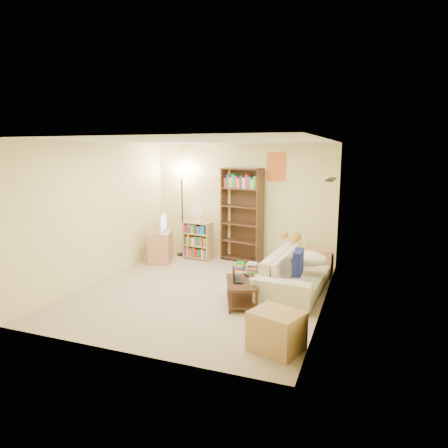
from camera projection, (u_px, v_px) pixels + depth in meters
The scene contains 19 objects.
room at pixel (201, 196), 6.48m from camera, with size 4.50×4.54×2.52m.
sofa at pixel (298, 271), 6.78m from camera, with size 0.98×2.25×0.65m, color beige.
navy_pillow at pixel (298, 262), 6.25m from camera, with size 0.42×0.13×0.38m, color navy.
cream_blanket at pixel (308, 259), 6.72m from camera, with size 0.59×0.42×0.25m, color white.
tabby_cat at pixel (294, 237), 7.58m from camera, with size 0.51×0.20×0.18m.
coffee_table at pixel (242, 290), 6.15m from camera, with size 0.73×0.93×0.37m.
laptop at pixel (241, 280), 6.16m from camera, with size 0.36×0.42×0.03m, color black.
laptop_screen at pixel (234, 274), 6.14m from camera, with size 0.01×0.27×0.18m, color white.
mug at pixel (253, 282), 5.95m from camera, with size 0.11×0.11×0.10m, color white.
tv_remote at pixel (246, 275), 6.40m from camera, with size 0.05×0.15×0.02m, color black.
tv_stand at pixel (161, 247), 8.50m from camera, with size 0.43×0.61×0.65m, color tan.
television at pixel (160, 223), 8.41m from camera, with size 0.28×0.65×0.38m, color black.
tall_bookshelf at pixel (242, 213), 8.46m from camera, with size 0.94×0.48×1.99m.
short_bookshelf at pixel (198, 240), 8.74m from camera, with size 0.67×0.35×0.82m.
desk_fan at pixel (198, 212), 8.57m from camera, with size 0.29×0.16×0.43m.
floor_lamp at pixel (182, 190), 8.86m from camera, with size 0.32×0.32×1.88m.
side_table at pixel (318, 262), 7.57m from camera, with size 0.47×0.47×0.53m, color tan.
end_cabinet at pixel (276, 331), 4.72m from camera, with size 0.57×0.48×0.48m, color tan.
book_stacks at pixel (247, 267), 7.85m from camera, with size 0.49×0.25×0.21m.
Camera 1 is at (2.61, -5.92, 2.33)m, focal length 32.00 mm.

